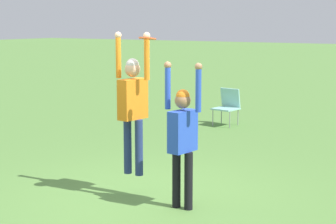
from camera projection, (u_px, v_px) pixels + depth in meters
name	position (u px, v px, depth m)	size (l,w,h in m)	color
ground_plane	(146.00, 197.00, 8.50)	(120.00, 120.00, 0.00)	#56843D
person_jumping	(133.00, 100.00, 8.38)	(0.62, 0.49, 2.15)	navy
person_defending	(183.00, 132.00, 7.83)	(0.60, 0.47, 2.08)	black
frisbee	(147.00, 38.00, 7.89)	(0.25, 0.25, 0.05)	#E04C23
camping_chair_0	(228.00, 104.00, 14.32)	(0.63, 0.68, 0.94)	gray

